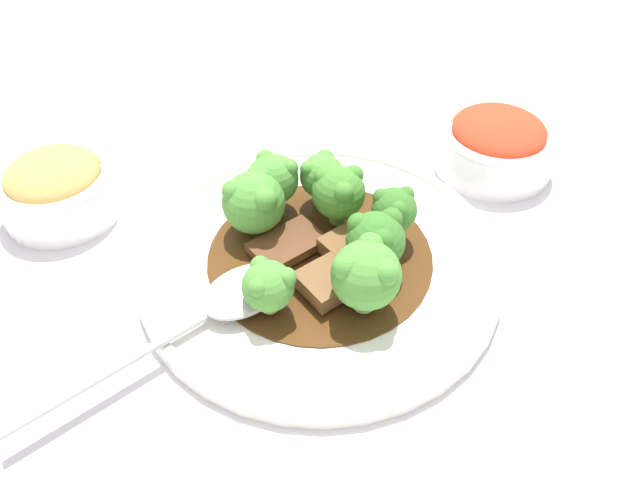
{
  "coord_description": "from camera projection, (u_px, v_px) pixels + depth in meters",
  "views": [
    {
      "loc": [
        -0.14,
        0.35,
        0.4
      ],
      "look_at": [
        0.0,
        0.0,
        0.03
      ],
      "focal_mm": 35.0,
      "sensor_mm": 36.0,
      "label": 1
    }
  ],
  "objects": [
    {
      "name": "ground_plane",
      "position": [
        320.0,
        268.0,
        0.54
      ],
      "size": [
        4.0,
        4.0,
        0.0
      ],
      "primitive_type": "plane",
      "color": "silver"
    },
    {
      "name": "main_plate",
      "position": [
        320.0,
        260.0,
        0.54
      ],
      "size": [
        0.31,
        0.31,
        0.02
      ],
      "color": "white",
      "rests_on": "ground_plane"
    },
    {
      "name": "beef_strip_0",
      "position": [
        332.0,
        279.0,
        0.5
      ],
      "size": [
        0.06,
        0.06,
        0.01
      ],
      "color": "brown",
      "rests_on": "main_plate"
    },
    {
      "name": "beef_strip_1",
      "position": [
        287.0,
        245.0,
        0.53
      ],
      "size": [
        0.06,
        0.07,
        0.01
      ],
      "color": "#56331E",
      "rests_on": "main_plate"
    },
    {
      "name": "beef_strip_2",
      "position": [
        349.0,
        242.0,
        0.53
      ],
      "size": [
        0.05,
        0.06,
        0.01
      ],
      "color": "brown",
      "rests_on": "main_plate"
    },
    {
      "name": "broccoli_floret_0",
      "position": [
        394.0,
        210.0,
        0.52
      ],
      "size": [
        0.04,
        0.04,
        0.05
      ],
      "color": "#8EB756",
      "rests_on": "main_plate"
    },
    {
      "name": "broccoli_floret_1",
      "position": [
        322.0,
        175.0,
        0.56
      ],
      "size": [
        0.04,
        0.04,
        0.05
      ],
      "color": "#8EB756",
      "rests_on": "main_plate"
    },
    {
      "name": "broccoli_floret_2",
      "position": [
        273.0,
        178.0,
        0.55
      ],
      "size": [
        0.05,
        0.05,
        0.06
      ],
      "color": "#7FA84C",
      "rests_on": "main_plate"
    },
    {
      "name": "broccoli_floret_3",
      "position": [
        340.0,
        192.0,
        0.54
      ],
      "size": [
        0.05,
        0.05,
        0.06
      ],
      "color": "#8EB756",
      "rests_on": "main_plate"
    },
    {
      "name": "broccoli_floret_4",
      "position": [
        254.0,
        201.0,
        0.53
      ],
      "size": [
        0.05,
        0.05,
        0.06
      ],
      "color": "#7FA84C",
      "rests_on": "main_plate"
    },
    {
      "name": "broccoli_floret_5",
      "position": [
        268.0,
        285.0,
        0.47
      ],
      "size": [
        0.04,
        0.04,
        0.05
      ],
      "color": "#8EB756",
      "rests_on": "main_plate"
    },
    {
      "name": "broccoli_floret_6",
      "position": [
        377.0,
        238.0,
        0.5
      ],
      "size": [
        0.05,
        0.05,
        0.06
      ],
      "color": "#8EB756",
      "rests_on": "main_plate"
    },
    {
      "name": "broccoli_floret_7",
      "position": [
        366.0,
        274.0,
        0.46
      ],
      "size": [
        0.05,
        0.05,
        0.06
      ],
      "color": "#8EB756",
      "rests_on": "main_plate"
    },
    {
      "name": "serving_spoon",
      "position": [
        228.0,
        301.0,
        0.48
      ],
      "size": [
        0.14,
        0.22,
        0.01
      ],
      "color": "#B7B7BC",
      "rests_on": "main_plate"
    },
    {
      "name": "side_bowl_kimchi",
      "position": [
        496.0,
        143.0,
        0.63
      ],
      "size": [
        0.12,
        0.12,
        0.06
      ],
      "color": "white",
      "rests_on": "ground_plane"
    },
    {
      "name": "side_bowl_appetizer",
      "position": [
        57.0,
        187.0,
        0.58
      ],
      "size": [
        0.11,
        0.11,
        0.06
      ],
      "color": "white",
      "rests_on": "ground_plane"
    }
  ]
}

